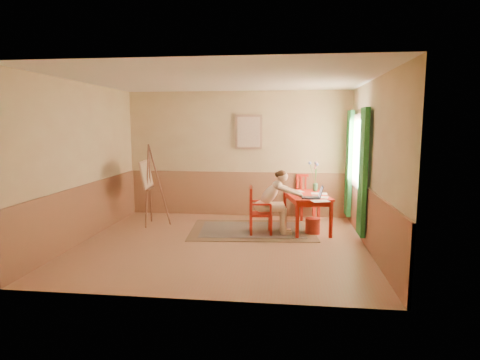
# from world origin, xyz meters

# --- Properties ---
(room) EXTENTS (5.04, 4.54, 2.84)m
(room) POSITION_xyz_m (0.00, 0.00, 1.40)
(room) COLOR #A97757
(room) RESTS_ON ground
(wainscot) EXTENTS (5.00, 4.50, 1.00)m
(wainscot) POSITION_xyz_m (0.00, 0.80, 0.50)
(wainscot) COLOR tan
(wainscot) RESTS_ON room
(window) EXTENTS (0.12, 2.01, 2.20)m
(window) POSITION_xyz_m (2.42, 1.10, 1.35)
(window) COLOR white
(window) RESTS_ON room
(wall_portrait) EXTENTS (0.60, 0.05, 0.76)m
(wall_portrait) POSITION_xyz_m (0.25, 2.20, 1.90)
(wall_portrait) COLOR tan
(wall_portrait) RESTS_ON room
(rug) EXTENTS (2.53, 1.81, 0.02)m
(rug) POSITION_xyz_m (0.45, 0.94, 0.01)
(rug) COLOR #8C7251
(rug) RESTS_ON room
(table) EXTENTS (0.96, 1.32, 0.72)m
(table) POSITION_xyz_m (1.50, 1.06, 0.63)
(table) COLOR red
(table) RESTS_ON room
(chair_left) EXTENTS (0.46, 0.44, 0.90)m
(chair_left) POSITION_xyz_m (0.58, 0.70, 0.45)
(chair_left) COLOR red
(chair_left) RESTS_ON room
(chair_back) EXTENTS (0.52, 0.53, 0.97)m
(chair_back) POSITION_xyz_m (1.56, 2.07, 0.49)
(chair_back) COLOR red
(chair_back) RESTS_ON room
(figure) EXTENTS (0.92, 0.44, 1.22)m
(figure) POSITION_xyz_m (0.87, 0.72, 0.67)
(figure) COLOR beige
(figure) RESTS_ON room
(laptop) EXTENTS (0.40, 0.24, 0.24)m
(laptop) POSITION_xyz_m (1.61, 0.65, 0.77)
(laptop) COLOR #1E2338
(laptop) RESTS_ON table
(papers) EXTENTS (0.80, 1.27, 0.00)m
(papers) POSITION_xyz_m (1.61, 0.90, 0.72)
(papers) COLOR white
(papers) RESTS_ON table
(vase) EXTENTS (0.23, 0.33, 0.61)m
(vase) POSITION_xyz_m (1.67, 1.48, 1.00)
(vase) COLOR #3F724C
(vase) RESTS_ON table
(wastebasket) EXTENTS (0.36, 0.36, 0.30)m
(wastebasket) POSITION_xyz_m (1.61, 0.83, 0.15)
(wastebasket) COLOR #AF3727
(wastebasket) RESTS_ON room
(easel) EXTENTS (0.59, 0.75, 1.67)m
(easel) POSITION_xyz_m (-1.72, 1.14, 0.99)
(easel) COLOR #915C42
(easel) RESTS_ON room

